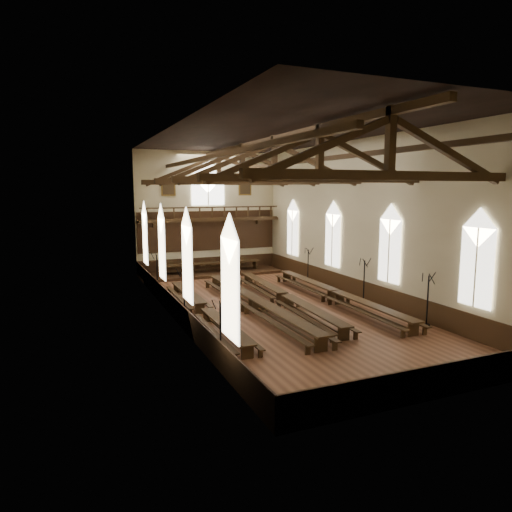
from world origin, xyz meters
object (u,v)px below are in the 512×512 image
(candelabrum_right_near, at_px, (427,310))
(dais, at_px, (211,273))
(candelabrum_left_mid, at_px, (185,305))
(candelabrum_right_far, at_px, (308,271))
(candelabrum_right_mid, at_px, (364,289))
(candelabrum_left_near, at_px, (221,341))
(candelabrum_left_far, at_px, (157,280))
(refectory_row_a, at_px, (204,309))
(high_table, at_px, (211,264))
(refectory_row_b, at_px, (256,301))
(refectory_row_c, at_px, (285,297))
(refectory_row_d, at_px, (336,294))

(candelabrum_right_near, bearing_deg, dais, 108.11)
(candelabrum_left_mid, relative_size, candelabrum_right_far, 1.10)
(candelabrum_right_mid, bearing_deg, candelabrum_left_near, -153.19)
(candelabrum_left_far, bearing_deg, candelabrum_right_near, -49.99)
(candelabrum_left_near, distance_m, candelabrum_right_mid, 12.44)
(candelabrum_left_near, height_order, candelabrum_left_mid, candelabrum_left_mid)
(refectory_row_a, distance_m, candelabrum_left_far, 7.43)
(high_table, bearing_deg, refectory_row_b, -95.04)
(refectory_row_b, bearing_deg, candelabrum_right_far, 42.42)
(candelabrum_left_near, relative_size, candelabrum_left_far, 0.94)
(refectory_row_a, relative_size, refectory_row_b, 0.92)
(refectory_row_c, distance_m, candelabrum_right_near, 8.09)
(dais, bearing_deg, candelabrum_right_far, -43.94)
(candelabrum_left_near, distance_m, candelabrum_left_far, 13.52)
(candelabrum_left_near, xyz_separation_m, candelabrum_left_mid, (0.00, 5.98, 0.10))
(refectory_row_c, bearing_deg, candelabrum_right_mid, -14.38)
(refectory_row_c, distance_m, refectory_row_d, 3.23)
(refectory_row_d, relative_size, candelabrum_right_far, 5.68)
(refectory_row_d, height_order, dais, refectory_row_d)
(dais, xyz_separation_m, candelabrum_left_near, (-5.24, -18.21, 0.66))
(refectory_row_b, xyz_separation_m, candelabrum_right_mid, (6.91, -0.63, 0.25))
(refectory_row_b, distance_m, high_table, 12.01)
(candelabrum_left_far, bearing_deg, high_table, 41.80)
(refectory_row_c, distance_m, candelabrum_right_far, 7.45)
(candelabrum_left_far, bearing_deg, refectory_row_d, -37.34)
(candelabrum_left_near, xyz_separation_m, candelabrum_right_mid, (11.10, 5.61, 0.07))
(candelabrum_left_far, bearing_deg, candelabrum_left_near, -90.00)
(refectory_row_a, xyz_separation_m, refectory_row_d, (8.40, 0.08, 0.07))
(candelabrum_left_near, bearing_deg, refectory_row_d, 33.32)
(refectory_row_a, xyz_separation_m, candelabrum_left_near, (-1.12, -6.18, 0.27))
(refectory_row_a, bearing_deg, candelabrum_left_mid, -169.87)
(refectory_row_a, relative_size, dais, 1.21)
(candelabrum_left_mid, height_order, candelabrum_left_far, candelabrum_left_mid)
(refectory_row_a, relative_size, candelabrum_right_mid, 4.97)
(candelabrum_left_near, bearing_deg, high_table, 73.94)
(candelabrum_left_far, relative_size, candelabrum_right_near, 0.96)
(candelabrum_right_near, bearing_deg, candelabrum_left_near, -178.47)
(refectory_row_d, height_order, candelabrum_right_near, candelabrum_right_near)
(candelabrum_left_mid, xyz_separation_m, candelabrum_right_near, (11.10, -5.68, -0.02))
(candelabrum_left_near, bearing_deg, candelabrum_left_mid, 90.00)
(refectory_row_b, height_order, high_table, high_table)
(candelabrum_left_far, height_order, candelabrum_right_mid, candelabrum_right_mid)
(refectory_row_c, xyz_separation_m, candelabrum_left_near, (-6.34, -6.83, 0.23))
(refectory_row_b, bearing_deg, candelabrum_left_near, -123.85)
(refectory_row_b, height_order, candelabrum_right_far, candelabrum_right_far)
(refectory_row_a, distance_m, candelabrum_left_near, 6.28)
(candelabrum_left_far, distance_m, candelabrum_right_mid, 13.63)
(refectory_row_d, height_order, candelabrum_left_near, candelabrum_left_near)
(refectory_row_c, distance_m, dais, 11.43)
(refectory_row_b, relative_size, dais, 1.31)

